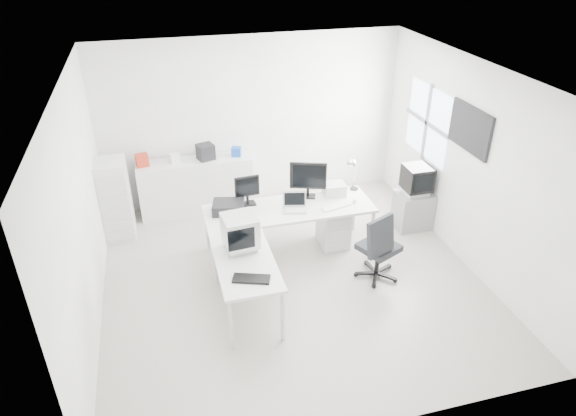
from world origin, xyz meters
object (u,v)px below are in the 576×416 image
object	(u,v)px
main_desk	(289,230)
tv_cabinet	(413,210)
office_chair	(379,244)
filing_cabinet	(116,199)
drawer_pedestal	(333,226)
sideboard	(196,186)
inkjet_printer	(228,207)
lcd_monitor_large	(308,180)
side_desk	(246,285)
crt_monitor	(240,234)
crt_tv	(417,180)
laser_printer	(334,189)
lcd_monitor_small	(247,191)
laptop	(295,204)

from	to	relation	value
main_desk	tv_cabinet	bearing A→B (deg)	5.37
office_chair	filing_cabinet	world-z (taller)	filing_cabinet
drawer_pedestal	sideboard	size ratio (longest dim) A/B	0.32
inkjet_printer	lcd_monitor_large	world-z (taller)	lcd_monitor_large
side_desk	inkjet_printer	bearing A→B (deg)	90.00
side_desk	crt_monitor	size ratio (longest dim) A/B	3.28
office_chair	crt_tv	bearing A→B (deg)	20.39
lcd_monitor_large	crt_tv	xyz separation A→B (m)	(1.74, -0.05, -0.21)
main_desk	lcd_monitor_large	xyz separation A→B (m)	(0.35, 0.25, 0.65)
side_desk	office_chair	size ratio (longest dim) A/B	1.33
lcd_monitor_large	sideboard	bearing A→B (deg)	157.74
inkjet_printer	laser_printer	distance (m)	1.60
filing_cabinet	laser_printer	bearing A→B (deg)	-16.02
side_desk	drawer_pedestal	xyz separation A→B (m)	(1.55, 1.15, -0.08)
crt_tv	inkjet_printer	bearing A→B (deg)	-178.12
side_desk	crt_tv	xyz separation A→B (m)	(2.94, 1.30, 0.45)
sideboard	crt_monitor	bearing A→B (deg)	-82.68
side_desk	lcd_monitor_small	xyz separation A→B (m)	(0.30, 1.35, 0.60)
laser_printer	office_chair	distance (m)	1.18
side_desk	drawer_pedestal	distance (m)	1.93
office_chair	tv_cabinet	world-z (taller)	office_chair
crt_monitor	tv_cabinet	distance (m)	3.19
drawer_pedestal	crt_tv	distance (m)	1.49
tv_cabinet	crt_tv	world-z (taller)	crt_tv
drawer_pedestal	lcd_monitor_small	size ratio (longest dim) A/B	1.35
lcd_monitor_large	crt_monitor	size ratio (longest dim) A/B	1.30
lcd_monitor_small	office_chair	world-z (taller)	lcd_monitor_small
crt_tv	drawer_pedestal	bearing A→B (deg)	-173.98
tv_cabinet	office_chair	bearing A→B (deg)	-134.86
lcd_monitor_small	office_chair	bearing A→B (deg)	-40.62
drawer_pedestal	office_chair	bearing A→B (deg)	-71.80
side_desk	tv_cabinet	world-z (taller)	side_desk
tv_cabinet	sideboard	bearing A→B (deg)	156.53
side_desk	office_chair	bearing A→B (deg)	6.53
main_desk	inkjet_printer	world-z (taller)	inkjet_printer
laser_printer	office_chair	xyz separation A→B (m)	(0.26, -1.11, -0.31)
crt_monitor	crt_tv	world-z (taller)	crt_monitor
tv_cabinet	crt_tv	size ratio (longest dim) A/B	1.19
side_desk	inkjet_printer	size ratio (longest dim) A/B	3.26
lcd_monitor_small	office_chair	xyz separation A→B (m)	(1.56, -1.14, -0.45)
laser_printer	tv_cabinet	bearing A→B (deg)	2.84
crt_monitor	sideboard	distance (m)	2.53
side_desk	filing_cabinet	bearing A→B (deg)	125.06
side_desk	laptop	world-z (taller)	laptop
crt_monitor	sideboard	xyz separation A→B (m)	(-0.32, 2.46, -0.50)
side_desk	laser_printer	size ratio (longest dim) A/B	4.53
crt_tv	laser_printer	bearing A→B (deg)	178.98
lcd_monitor_large	laptop	xyz separation A→B (m)	(-0.30, -0.35, -0.16)
inkjet_printer	laser_printer	xyz separation A→B (m)	(1.60, 0.12, 0.01)
lcd_monitor_small	laptop	size ratio (longest dim) A/B	1.27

